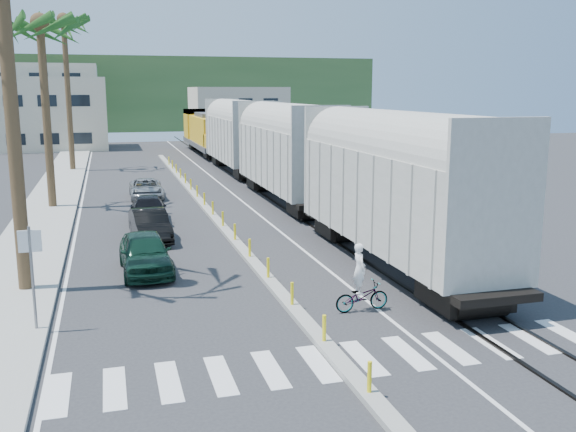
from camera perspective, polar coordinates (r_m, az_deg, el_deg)
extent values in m
plane|color=#28282B|center=(17.96, 2.16, -10.31)|extent=(140.00, 140.00, 0.00)
cube|color=gray|center=(41.54, -20.15, 1.44)|extent=(3.00, 90.00, 0.15)
cube|color=black|center=(45.38, -3.57, 2.80)|extent=(0.12, 100.00, 0.06)
cube|color=black|center=(45.70, -1.80, 2.88)|extent=(0.12, 100.00, 0.06)
cube|color=gray|center=(36.84, -7.43, 0.87)|extent=(0.45, 60.00, 0.15)
cylinder|color=yellow|center=(14.32, 7.25, -13.99)|extent=(0.10, 0.10, 0.70)
cylinder|color=yellow|center=(16.89, 3.23, -9.91)|extent=(0.10, 0.10, 0.70)
cylinder|color=yellow|center=(19.59, 0.37, -6.90)|extent=(0.10, 0.10, 0.70)
cylinder|color=yellow|center=(22.36, -1.78, -4.61)|extent=(0.10, 0.10, 0.70)
cylinder|color=yellow|center=(25.19, -3.43, -2.83)|extent=(0.10, 0.10, 0.70)
cylinder|color=yellow|center=(28.05, -4.75, -1.40)|extent=(0.10, 0.10, 0.70)
cylinder|color=yellow|center=(30.94, -5.82, -0.25)|extent=(0.10, 0.10, 0.70)
cylinder|color=yellow|center=(33.85, -6.70, 0.72)|extent=(0.10, 0.10, 0.70)
cylinder|color=yellow|center=(36.77, -7.45, 1.52)|extent=(0.10, 0.10, 0.70)
cylinder|color=yellow|center=(39.71, -8.09, 2.21)|extent=(0.10, 0.10, 0.70)
cylinder|color=yellow|center=(42.65, -8.64, 2.81)|extent=(0.10, 0.10, 0.70)
cylinder|color=yellow|center=(45.60, -9.12, 3.32)|extent=(0.10, 0.10, 0.70)
cylinder|color=yellow|center=(48.56, -9.54, 3.78)|extent=(0.10, 0.10, 0.70)
cylinder|color=yellow|center=(51.52, -9.91, 4.18)|extent=(0.10, 0.10, 0.70)
cylinder|color=yellow|center=(54.48, -10.24, 4.53)|extent=(0.10, 0.10, 0.70)
cylinder|color=yellow|center=(57.45, -10.54, 4.85)|extent=(0.10, 0.10, 0.70)
cube|color=silver|center=(16.21, 4.39, -12.75)|extent=(14.00, 2.20, 0.01)
cube|color=silver|center=(41.45, -17.80, 1.47)|extent=(0.12, 90.00, 0.01)
cube|color=silver|center=(42.13, -5.07, 2.10)|extent=(0.12, 90.00, 0.01)
cube|color=#A3A296|center=(24.07, 9.48, 1.74)|extent=(3.00, 12.88, 3.40)
cylinder|color=#A3A296|center=(23.86, 9.61, 5.77)|extent=(2.90, 12.58, 2.90)
cube|color=black|center=(24.52, 9.32, -3.34)|extent=(2.60, 12.88, 1.00)
cube|color=#A3A296|center=(38.06, -0.17, 5.28)|extent=(3.00, 12.88, 3.40)
cylinder|color=#A3A296|center=(37.93, -0.17, 7.84)|extent=(2.90, 12.58, 2.90)
cube|color=black|center=(38.35, -0.17, 2.01)|extent=(2.60, 12.88, 1.00)
cube|color=#A3A296|center=(52.61, -4.60, 6.85)|extent=(3.00, 12.88, 3.40)
cylinder|color=#A3A296|center=(52.52, -4.63, 8.70)|extent=(2.90, 12.58, 2.90)
cube|color=black|center=(52.82, -4.56, 4.47)|extent=(2.60, 12.88, 1.00)
cube|color=#4C4C4F|center=(68.46, -7.21, 6.39)|extent=(3.00, 17.00, 0.50)
cube|color=orange|center=(67.36, -7.11, 7.64)|extent=(2.70, 12.24, 2.60)
cube|color=orange|center=(74.05, -7.92, 8.15)|extent=(3.00, 3.74, 3.20)
cube|color=black|center=(68.51, -7.19, 5.89)|extent=(2.60, 13.60, 0.90)
cylinder|color=brown|center=(22.10, -23.28, 7.48)|extent=(0.44, 0.44, 11.00)
cylinder|color=brown|center=(38.06, -20.66, 8.05)|extent=(0.44, 0.44, 10.00)
sphere|color=#1A4A17|center=(38.20, -21.21, 15.77)|extent=(3.20, 3.20, 3.20)
cylinder|color=brown|center=(55.97, -18.95, 9.93)|extent=(0.44, 0.44, 12.00)
sphere|color=#1A4A17|center=(56.25, -19.35, 16.20)|extent=(3.20, 3.20, 3.20)
cylinder|color=slate|center=(18.72, -21.74, -5.37)|extent=(0.08, 0.08, 3.00)
cube|color=silver|center=(18.45, -21.98, -2.09)|extent=(0.60, 0.04, 0.60)
cube|color=beige|center=(78.16, -20.26, 8.54)|extent=(12.00, 10.00, 8.00)
cube|color=beige|center=(94.24, -20.82, 9.43)|extent=(14.00, 12.00, 10.00)
cube|color=beige|center=(87.65, -4.51, 9.06)|extent=(12.00, 10.00, 7.00)
cube|color=#385628|center=(116.02, -13.44, 10.52)|extent=(80.00, 20.00, 12.00)
imported|color=#0F2E21|center=(23.95, -12.58, -3.21)|extent=(2.03, 4.48, 1.49)
imported|color=black|center=(29.05, -12.17, -0.80)|extent=(2.08, 4.40, 1.38)
imported|color=black|center=(33.17, -12.29, 0.56)|extent=(2.08, 4.49, 1.27)
imported|color=#979A9C|center=(40.61, -12.49, 2.39)|extent=(2.03, 4.32, 1.19)
imported|color=#9EA0A5|center=(19.60, 6.58, -7.12)|extent=(0.77, 1.76, 0.89)
imported|color=white|center=(19.31, 6.36, -4.67)|extent=(0.61, 0.43, 1.55)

